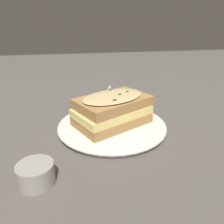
% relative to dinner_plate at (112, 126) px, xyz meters
% --- Properties ---
extents(ground_plane, '(2.40, 2.40, 0.00)m').
position_rel_dinner_plate_xyz_m(ground_plane, '(0.03, -0.03, -0.01)').
color(ground_plane, '#514C47').
extents(dinner_plate, '(0.24, 0.24, 0.01)m').
position_rel_dinner_plate_xyz_m(dinner_plate, '(0.00, 0.00, 0.00)').
color(dinner_plate, silver).
rests_on(dinner_plate, ground_plane).
extents(sandwich, '(0.16, 0.19, 0.07)m').
position_rel_dinner_plate_xyz_m(sandwich, '(-0.00, 0.00, 0.04)').
color(sandwich, '#A37542').
rests_on(sandwich, dinner_plate).
extents(fork, '(0.18, 0.07, 0.00)m').
position_rel_dinner_plate_xyz_m(fork, '(-0.22, 0.02, -0.01)').
color(fork, silver).
rests_on(fork, ground_plane).
extents(condiment_pot, '(0.05, 0.05, 0.03)m').
position_rel_dinner_plate_xyz_m(condiment_pot, '(0.15, -0.14, 0.01)').
color(condiment_pot, gray).
rests_on(condiment_pot, ground_plane).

